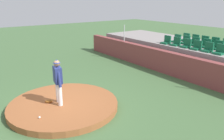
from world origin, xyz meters
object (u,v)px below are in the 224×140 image
at_px(stadium_chair_4, 208,49).
at_px(stadium_chair_8, 195,43).
at_px(stadium_chair_5, 220,51).
at_px(stadium_chair_13, 194,40).
at_px(stadium_chair_1, 176,43).
at_px(stadium_chair_12, 185,38).
at_px(fielding_glove, 49,101).
at_px(stadium_chair_15, 214,43).
at_px(stadium_chair_3, 196,47).
at_px(stadium_chair_14, 204,42).
at_px(stadium_chair_6, 177,40).
at_px(stadium_chair_9, 206,45).
at_px(stadium_chair_2, 186,45).
at_px(baseball, 39,117).
at_px(pitcher, 58,79).
at_px(stadium_chair_7, 186,41).
at_px(stadium_chair_10, 218,47).
at_px(stadium_chair_0, 166,41).

distance_m(stadium_chair_4, stadium_chair_8, 1.64).
xyz_separation_m(stadium_chair_5, stadium_chair_13, (-2.75, 1.80, 0.00)).
height_order(stadium_chair_1, stadium_chair_4, same).
relative_size(stadium_chair_12, stadium_chair_13, 1.00).
relative_size(fielding_glove, stadium_chair_15, 0.60).
height_order(stadium_chair_3, stadium_chair_14, same).
relative_size(stadium_chair_6, stadium_chair_9, 1.00).
bearing_deg(stadium_chair_13, stadium_chair_2, 111.52).
xyz_separation_m(baseball, stadium_chair_13, (-1.72, 10.74, 1.31)).
xyz_separation_m(stadium_chair_8, stadium_chair_9, (0.74, -0.00, 0.00)).
bearing_deg(stadium_chair_14, fielding_glove, 90.10).
bearing_deg(stadium_chair_1, pitcher, 97.51).
bearing_deg(stadium_chair_7, stadium_chair_2, 128.89).
xyz_separation_m(pitcher, stadium_chair_6, (-1.74, 8.83, 0.33)).
height_order(stadium_chair_8, stadium_chair_10, same).
xyz_separation_m(stadium_chair_7, stadium_chair_13, (0.04, 0.86, 0.00)).
distance_m(stadium_chair_6, stadium_chair_9, 2.10).
bearing_deg(stadium_chair_6, stadium_chair_0, 87.99).
distance_m(stadium_chair_12, stadium_chair_14, 1.40).
relative_size(stadium_chair_8, stadium_chair_12, 1.00).
height_order(stadium_chair_1, stadium_chair_8, same).
bearing_deg(stadium_chair_2, stadium_chair_6, -32.11).
relative_size(fielding_glove, stadium_chair_12, 0.60).
bearing_deg(fielding_glove, stadium_chair_7, 30.30).
distance_m(stadium_chair_0, stadium_chair_8, 1.67).
relative_size(baseball, stadium_chair_13, 0.15).
bearing_deg(stadium_chair_10, stadium_chair_0, 18.59).
relative_size(stadium_chair_1, stadium_chair_6, 1.00).
bearing_deg(pitcher, stadium_chair_9, 98.11).
height_order(fielding_glove, stadium_chair_13, stadium_chair_13).
relative_size(baseball, stadium_chair_1, 0.15).
xyz_separation_m(stadium_chair_6, stadium_chair_12, (-0.01, 0.92, 0.00)).
relative_size(pitcher, stadium_chair_13, 3.51).
relative_size(stadium_chair_8, stadium_chair_13, 1.00).
distance_m(pitcher, stadium_chair_5, 8.12).
bearing_deg(pitcher, stadium_chair_2, 102.87).
height_order(stadium_chair_4, stadium_chair_12, same).
distance_m(baseball, stadium_chair_15, 10.86).
bearing_deg(baseball, stadium_chair_8, 96.13).
distance_m(pitcher, stadium_chair_0, 8.11).
distance_m(stadium_chair_3, stadium_chair_14, 1.90).
xyz_separation_m(pitcher, stadium_chair_15, (0.31, 9.76, 0.33)).
xyz_separation_m(pitcher, stadium_chair_13, (-1.03, 9.72, 0.33)).
height_order(stadium_chair_0, stadium_chair_3, same).
xyz_separation_m(pitcher, stadium_chair_12, (-1.75, 9.75, 0.33)).
bearing_deg(baseball, stadium_chair_10, 87.80).
relative_size(stadium_chair_2, stadium_chair_13, 1.00).
bearing_deg(stadium_chair_8, stadium_chair_1, 53.07).
distance_m(stadium_chair_2, stadium_chair_9, 1.11).
bearing_deg(fielding_glove, stadium_chair_1, 30.67).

